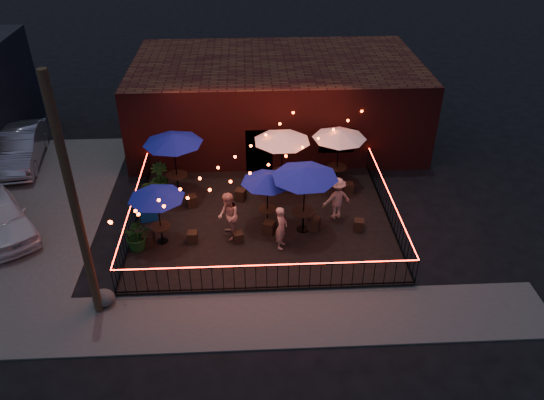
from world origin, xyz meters
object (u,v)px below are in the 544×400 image
(cafe_table_2, at_px, (267,179))
(cafe_table_3, at_px, (282,138))
(cafe_table_5, at_px, (339,135))
(cafe_table_0, at_px, (156,195))
(cafe_table_1, at_px, (173,140))
(cooler, at_px, (148,209))
(boulder, at_px, (104,298))
(utility_pole, at_px, (75,207))
(cafe_table_4, at_px, (305,173))

(cafe_table_2, bearing_deg, cafe_table_3, 74.69)
(cafe_table_5, bearing_deg, cafe_table_0, -150.95)
(cafe_table_0, relative_size, cafe_table_3, 0.83)
(cafe_table_1, distance_m, cooler, 3.01)
(boulder, bearing_deg, cafe_table_3, 47.58)
(cafe_table_5, xyz_separation_m, cooler, (-7.86, -2.47, -1.85))
(cafe_table_3, distance_m, cafe_table_5, 2.48)
(boulder, bearing_deg, cafe_table_1, 75.38)
(boulder, bearing_deg, cooler, 80.36)
(cafe_table_2, relative_size, cooler, 2.48)
(cooler, bearing_deg, cafe_table_3, 8.58)
(utility_pole, distance_m, cafe_table_0, 4.18)
(cafe_table_0, relative_size, cafe_table_2, 1.12)
(cafe_table_5, height_order, boulder, cafe_table_5)
(cafe_table_3, height_order, cafe_table_4, cafe_table_4)
(cafe_table_5, bearing_deg, cafe_table_4, -117.64)
(cafe_table_0, height_order, cafe_table_3, cafe_table_3)
(cafe_table_3, bearing_deg, cafe_table_2, -105.31)
(utility_pole, height_order, cafe_table_5, utility_pole)
(utility_pole, xyz_separation_m, cafe_table_1, (1.85, 6.96, -1.36))
(cafe_table_3, xyz_separation_m, cafe_table_5, (2.45, 0.34, -0.09))
(cafe_table_1, relative_size, cafe_table_2, 1.28)
(cafe_table_1, xyz_separation_m, cafe_table_3, (4.46, 0.10, -0.07))
(cafe_table_5, bearing_deg, cafe_table_1, -176.33)
(utility_pole, height_order, boulder, utility_pole)
(cafe_table_3, relative_size, cooler, 3.34)
(cafe_table_5, distance_m, cooler, 8.45)
(cafe_table_3, bearing_deg, cafe_table_0, -142.37)
(cafe_table_5, bearing_deg, utility_pole, -139.82)
(cafe_table_0, height_order, cafe_table_4, cafe_table_4)
(utility_pole, bearing_deg, cafe_table_2, 38.18)
(cafe_table_1, relative_size, cafe_table_5, 1.10)
(cafe_table_4, height_order, cooler, cafe_table_4)
(cafe_table_2, distance_m, cafe_table_4, 1.52)
(cooler, bearing_deg, boulder, -112.48)
(cafe_table_2, bearing_deg, cafe_table_1, 145.51)
(cafe_table_0, xyz_separation_m, boulder, (-1.49, -3.16, -1.89))
(cafe_table_2, height_order, cafe_table_5, cafe_table_5)
(cafe_table_3, distance_m, cooler, 6.13)
(cafe_table_4, xyz_separation_m, cooler, (-6.04, 1.02, -2.04))
(cafe_table_4, bearing_deg, utility_pole, -150.57)
(utility_pole, relative_size, cafe_table_4, 2.55)
(cafe_table_4, bearing_deg, cafe_table_0, -174.72)
(cafe_table_0, xyz_separation_m, cafe_table_1, (0.25, 3.54, 0.43))
(cafe_table_1, bearing_deg, boulder, -104.62)
(cafe_table_0, height_order, cafe_table_2, cafe_table_0)
(cafe_table_1, bearing_deg, cafe_table_3, 1.27)
(cafe_table_0, distance_m, cafe_table_3, 5.96)
(cafe_table_3, xyz_separation_m, cooler, (-5.41, -2.12, -1.94))
(cafe_table_0, relative_size, boulder, 3.17)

